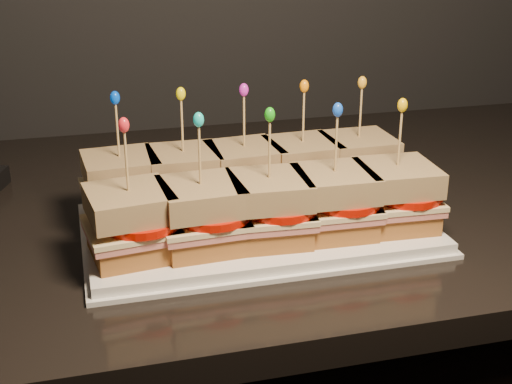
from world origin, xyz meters
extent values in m
cube|color=black|center=(0.02, 1.63, 0.87)|extent=(2.46, 0.75, 0.04)
cube|color=white|center=(-0.31, 1.51, 0.90)|extent=(0.42, 0.26, 0.02)
cube|color=white|center=(-0.31, 1.51, 0.90)|extent=(0.43, 0.27, 0.01)
cube|color=brown|center=(-0.47, 1.57, 0.92)|extent=(0.09, 0.09, 0.02)
cube|color=#C7645F|center=(-0.47, 1.57, 0.94)|extent=(0.10, 0.10, 0.01)
cube|color=beige|center=(-0.47, 1.57, 0.95)|extent=(0.11, 0.10, 0.01)
cylinder|color=#C31203|center=(-0.46, 1.56, 0.95)|extent=(0.09, 0.09, 0.01)
cube|color=#542E0F|center=(-0.47, 1.57, 0.97)|extent=(0.10, 0.10, 0.03)
cylinder|color=tan|center=(-0.47, 1.57, 1.02)|extent=(0.00, 0.00, 0.09)
ellipsoid|color=blue|center=(-0.47, 1.57, 1.06)|extent=(0.01, 0.01, 0.02)
cube|color=brown|center=(-0.39, 1.57, 0.92)|extent=(0.09, 0.09, 0.02)
cube|color=#C7645F|center=(-0.39, 1.57, 0.94)|extent=(0.10, 0.10, 0.01)
cube|color=beige|center=(-0.39, 1.57, 0.95)|extent=(0.10, 0.10, 0.01)
cylinder|color=#C31203|center=(-0.38, 1.56, 0.95)|extent=(0.09, 0.09, 0.01)
cube|color=#542E0F|center=(-0.39, 1.57, 0.97)|extent=(0.09, 0.09, 0.03)
cylinder|color=tan|center=(-0.39, 1.57, 1.02)|extent=(0.00, 0.00, 0.09)
ellipsoid|color=#F5E104|center=(-0.39, 1.57, 1.06)|extent=(0.01, 0.01, 0.02)
cube|color=brown|center=(-0.31, 1.57, 0.92)|extent=(0.10, 0.10, 0.02)
cube|color=#C7645F|center=(-0.31, 1.57, 0.94)|extent=(0.10, 0.10, 0.01)
cube|color=beige|center=(-0.31, 1.57, 0.95)|extent=(0.11, 0.10, 0.01)
cylinder|color=#C31203|center=(-0.30, 1.56, 0.95)|extent=(0.09, 0.09, 0.01)
cube|color=#542E0F|center=(-0.31, 1.57, 0.97)|extent=(0.10, 0.10, 0.03)
cylinder|color=tan|center=(-0.31, 1.57, 1.02)|extent=(0.00, 0.00, 0.09)
ellipsoid|color=#C921BE|center=(-0.31, 1.57, 1.06)|extent=(0.01, 0.01, 0.02)
cube|color=brown|center=(-0.23, 1.57, 0.92)|extent=(0.09, 0.09, 0.02)
cube|color=#C7645F|center=(-0.23, 1.57, 0.94)|extent=(0.10, 0.10, 0.01)
cube|color=beige|center=(-0.23, 1.57, 0.95)|extent=(0.10, 0.10, 0.01)
cylinder|color=#C31203|center=(-0.22, 1.56, 0.95)|extent=(0.09, 0.09, 0.01)
cube|color=#542E0F|center=(-0.23, 1.57, 0.97)|extent=(0.09, 0.09, 0.03)
cylinder|color=tan|center=(-0.23, 1.57, 1.02)|extent=(0.00, 0.00, 0.09)
ellipsoid|color=orange|center=(-0.23, 1.57, 1.06)|extent=(0.01, 0.01, 0.02)
cube|color=brown|center=(-0.15, 1.57, 0.92)|extent=(0.09, 0.09, 0.02)
cube|color=#C7645F|center=(-0.15, 1.57, 0.94)|extent=(0.10, 0.09, 0.01)
cube|color=beige|center=(-0.15, 1.57, 0.95)|extent=(0.10, 0.10, 0.01)
cylinder|color=#C31203|center=(-0.14, 1.56, 0.95)|extent=(0.09, 0.09, 0.01)
cube|color=#542E0F|center=(-0.15, 1.57, 0.97)|extent=(0.09, 0.09, 0.03)
cylinder|color=tan|center=(-0.15, 1.57, 1.02)|extent=(0.00, 0.00, 0.09)
ellipsoid|color=orange|center=(-0.15, 1.57, 1.06)|extent=(0.01, 0.01, 0.02)
cube|color=brown|center=(-0.47, 1.45, 0.92)|extent=(0.10, 0.10, 0.02)
cube|color=#C7645F|center=(-0.47, 1.45, 0.94)|extent=(0.11, 0.11, 0.01)
cube|color=beige|center=(-0.47, 1.45, 0.95)|extent=(0.11, 0.11, 0.01)
cylinder|color=#C31203|center=(-0.46, 1.44, 0.95)|extent=(0.09, 0.09, 0.01)
cube|color=#542E0F|center=(-0.47, 1.45, 0.97)|extent=(0.10, 0.10, 0.03)
cylinder|color=tan|center=(-0.47, 1.45, 1.02)|extent=(0.00, 0.00, 0.09)
ellipsoid|color=red|center=(-0.47, 1.45, 1.06)|extent=(0.01, 0.01, 0.02)
cube|color=brown|center=(-0.39, 1.45, 0.92)|extent=(0.09, 0.09, 0.02)
cube|color=#C7645F|center=(-0.39, 1.45, 0.94)|extent=(0.10, 0.10, 0.01)
cube|color=beige|center=(-0.39, 1.45, 0.95)|extent=(0.10, 0.10, 0.01)
cylinder|color=#C31203|center=(-0.38, 1.44, 0.95)|extent=(0.09, 0.09, 0.01)
cube|color=#542E0F|center=(-0.39, 1.45, 0.97)|extent=(0.09, 0.09, 0.03)
cylinder|color=tan|center=(-0.39, 1.45, 1.02)|extent=(0.00, 0.00, 0.09)
ellipsoid|color=#13C8BB|center=(-0.39, 1.45, 1.06)|extent=(0.01, 0.01, 0.02)
cube|color=brown|center=(-0.31, 1.45, 0.92)|extent=(0.09, 0.09, 0.02)
cube|color=#C7645F|center=(-0.31, 1.45, 0.94)|extent=(0.10, 0.10, 0.01)
cube|color=beige|center=(-0.31, 1.45, 0.95)|extent=(0.10, 0.10, 0.01)
cylinder|color=#C31203|center=(-0.30, 1.44, 0.95)|extent=(0.09, 0.09, 0.01)
cube|color=#542E0F|center=(-0.31, 1.45, 0.97)|extent=(0.10, 0.10, 0.03)
cylinder|color=tan|center=(-0.31, 1.45, 1.02)|extent=(0.00, 0.00, 0.09)
ellipsoid|color=#1BA914|center=(-0.31, 1.45, 1.06)|extent=(0.01, 0.01, 0.02)
cube|color=brown|center=(-0.23, 1.45, 0.92)|extent=(0.09, 0.09, 0.02)
cube|color=#C7645F|center=(-0.23, 1.45, 0.94)|extent=(0.10, 0.10, 0.01)
cube|color=beige|center=(-0.23, 1.45, 0.95)|extent=(0.10, 0.10, 0.01)
cylinder|color=#C31203|center=(-0.22, 1.44, 0.95)|extent=(0.09, 0.09, 0.01)
cube|color=#542E0F|center=(-0.23, 1.45, 0.97)|extent=(0.09, 0.09, 0.03)
cylinder|color=tan|center=(-0.23, 1.45, 1.02)|extent=(0.00, 0.00, 0.09)
ellipsoid|color=blue|center=(-0.23, 1.45, 1.06)|extent=(0.01, 0.01, 0.02)
cube|color=brown|center=(-0.15, 1.45, 0.92)|extent=(0.09, 0.09, 0.02)
cube|color=#C7645F|center=(-0.15, 1.45, 0.94)|extent=(0.10, 0.10, 0.01)
cube|color=beige|center=(-0.15, 1.45, 0.95)|extent=(0.10, 0.10, 0.01)
cylinder|color=#C31203|center=(-0.14, 1.44, 0.95)|extent=(0.09, 0.09, 0.01)
cube|color=#542E0F|center=(-0.15, 1.45, 0.97)|extent=(0.09, 0.09, 0.03)
cylinder|color=tan|center=(-0.15, 1.45, 1.02)|extent=(0.00, 0.00, 0.09)
ellipsoid|color=#F8B907|center=(-0.15, 1.45, 1.06)|extent=(0.01, 0.01, 0.02)
camera|label=1|loc=(-0.52, 0.71, 1.28)|focal=50.00mm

